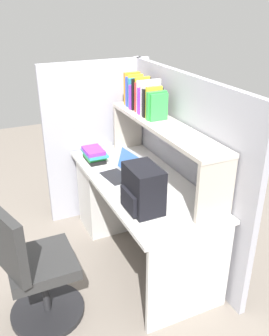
% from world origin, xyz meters
% --- Properties ---
extents(ground_plane, '(8.00, 8.00, 0.00)m').
position_xyz_m(ground_plane, '(0.00, 0.00, 0.00)').
color(ground_plane, slate).
extents(desk, '(1.60, 0.70, 0.73)m').
position_xyz_m(desk, '(-0.39, 0.00, 0.40)').
color(desk, silver).
rests_on(desk, ground_plane).
extents(cubicle_partition_rear, '(1.84, 0.05, 1.55)m').
position_xyz_m(cubicle_partition_rear, '(0.00, 0.38, 0.78)').
color(cubicle_partition_rear, '#9E9EA8').
rests_on(cubicle_partition_rear, ground_plane).
extents(cubicle_partition_left, '(0.05, 1.06, 1.55)m').
position_xyz_m(cubicle_partition_left, '(-0.85, -0.05, 0.78)').
color(cubicle_partition_left, '#9E9EA8').
rests_on(cubicle_partition_left, ground_plane).
extents(overhead_hutch, '(1.44, 0.28, 0.45)m').
position_xyz_m(overhead_hutch, '(0.00, 0.20, 1.08)').
color(overhead_hutch, '#B3A99C').
rests_on(overhead_hutch, desk).
extents(reference_books_on_shelf, '(0.55, 0.18, 0.29)m').
position_xyz_m(reference_books_on_shelf, '(-0.35, 0.20, 1.31)').
color(reference_books_on_shelf, orange).
rests_on(reference_books_on_shelf, overhead_hutch).
extents(laptop, '(0.34, 0.30, 0.22)m').
position_xyz_m(laptop, '(-0.11, -0.12, 0.78)').
color(laptop, '#B7BABF').
rests_on(laptop, desk).
extents(backpack, '(0.30, 0.23, 0.32)m').
position_xyz_m(backpack, '(0.40, -0.17, 0.89)').
color(backpack, black).
rests_on(backpack, desk).
extents(computer_mouse, '(0.08, 0.11, 0.03)m').
position_xyz_m(computer_mouse, '(0.18, -0.14, 0.75)').
color(computer_mouse, '#262628').
rests_on(computer_mouse, desk).
extents(paper_cup, '(0.08, 0.08, 0.09)m').
position_xyz_m(paper_cup, '(-0.64, -0.03, 0.78)').
color(paper_cup, white).
rests_on(paper_cup, desk).
extents(desk_book_stack, '(0.26, 0.18, 0.12)m').
position_xyz_m(desk_book_stack, '(-0.52, -0.21, 0.79)').
color(desk_book_stack, black).
rests_on(desk_book_stack, desk).
extents(office_chair, '(0.52, 0.54, 0.93)m').
position_xyz_m(office_chair, '(0.35, -0.94, 0.39)').
color(office_chair, black).
rests_on(office_chair, ground_plane).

